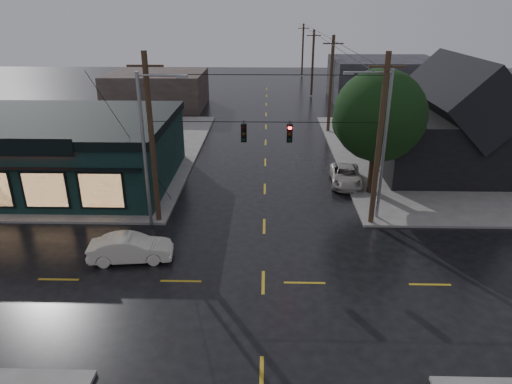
{
  "coord_description": "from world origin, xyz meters",
  "views": [
    {
      "loc": [
        0.11,
        -18.67,
        12.47
      ],
      "look_at": [
        -0.46,
        4.51,
        2.86
      ],
      "focal_mm": 32.0,
      "sensor_mm": 36.0,
      "label": 1
    }
  ],
  "objects_px": {
    "utility_pole_ne": "(370,224)",
    "sedan_cream": "(131,248)",
    "corner_tree": "(379,116)",
    "utility_pole_nw": "(159,221)",
    "suv_silver": "(346,176)"
  },
  "relations": [
    {
      "from": "sedan_cream",
      "to": "suv_silver",
      "type": "bearing_deg",
      "value": -55.78
    },
    {
      "from": "corner_tree",
      "to": "sedan_cream",
      "type": "height_order",
      "value": "corner_tree"
    },
    {
      "from": "corner_tree",
      "to": "sedan_cream",
      "type": "relative_size",
      "value": 2.0
    },
    {
      "from": "corner_tree",
      "to": "utility_pole_ne",
      "type": "bearing_deg",
      "value": -102.37
    },
    {
      "from": "corner_tree",
      "to": "utility_pole_ne",
      "type": "relative_size",
      "value": 0.84
    },
    {
      "from": "suv_silver",
      "to": "corner_tree",
      "type": "bearing_deg",
      "value": -45.9
    },
    {
      "from": "utility_pole_ne",
      "to": "sedan_cream",
      "type": "xyz_separation_m",
      "value": [
        -13.42,
        -4.6,
        0.7
      ]
    },
    {
      "from": "utility_pole_nw",
      "to": "corner_tree",
      "type": "bearing_deg",
      "value": 18.85
    },
    {
      "from": "corner_tree",
      "to": "utility_pole_nw",
      "type": "xyz_separation_m",
      "value": [
        -14.05,
        -4.8,
        -5.58
      ]
    },
    {
      "from": "suv_silver",
      "to": "utility_pole_ne",
      "type": "bearing_deg",
      "value": -81.65
    },
    {
      "from": "sedan_cream",
      "to": "suv_silver",
      "type": "height_order",
      "value": "sedan_cream"
    },
    {
      "from": "utility_pole_nw",
      "to": "suv_silver",
      "type": "relative_size",
      "value": 2.15
    },
    {
      "from": "utility_pole_ne",
      "to": "suv_silver",
      "type": "height_order",
      "value": "utility_pole_ne"
    },
    {
      "from": "utility_pole_nw",
      "to": "sedan_cream",
      "type": "relative_size",
      "value": 2.38
    },
    {
      "from": "corner_tree",
      "to": "utility_pole_nw",
      "type": "distance_m",
      "value": 15.86
    }
  ]
}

